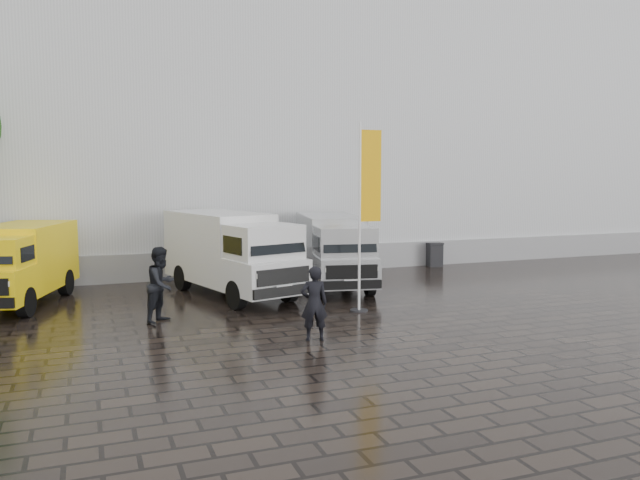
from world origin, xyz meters
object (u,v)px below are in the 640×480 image
object	(u,v)px
van_white	(232,255)
flagpole	(366,206)
van_yellow	(17,266)
van_silver	(334,252)
wheelie_bin	(435,254)
person_front	(314,303)
person_tent	(162,284)

from	to	relation	value
van_white	flagpole	size ratio (longest dim) A/B	1.14
van_white	flagpole	bearing A→B (deg)	-64.69
van_yellow	van_silver	size ratio (longest dim) A/B	0.91
wheelie_bin	person_front	world-z (taller)	person_front
wheelie_bin	person_front	size ratio (longest dim) A/B	0.57
person_front	person_tent	distance (m)	4.31
person_tent	van_silver	bearing A→B (deg)	-21.62
van_silver	person_tent	world-z (taller)	van_silver
van_silver	person_tent	bearing A→B (deg)	-141.82
van_white	wheelie_bin	size ratio (longest dim) A/B	6.04
van_silver	flagpole	size ratio (longest dim) A/B	1.06
flagpole	person_front	world-z (taller)	flagpole
person_front	flagpole	bearing A→B (deg)	-123.12
van_silver	flagpole	distance (m)	4.16
van_silver	van_yellow	bearing A→B (deg)	-171.85
person_front	wheelie_bin	bearing A→B (deg)	-122.00
person_tent	van_yellow	bearing A→B (deg)	86.79
van_white	van_silver	world-z (taller)	van_white
van_yellow	flagpole	xyz separation A→B (m)	(9.06, -4.18, 1.75)
van_silver	person_front	xyz separation A→B (m)	(-2.96, -6.17, -0.33)
person_front	van_silver	bearing A→B (deg)	-104.15
wheelie_bin	van_yellow	bearing A→B (deg)	-160.68
flagpole	wheelie_bin	bearing A→B (deg)	46.94
person_front	person_tent	world-z (taller)	person_tent
van_white	person_front	size ratio (longest dim) A/B	3.45
wheelie_bin	van_silver	bearing A→B (deg)	-142.66
flagpole	wheelie_bin	distance (m)	9.37
van_yellow	van_silver	distance (m)	9.63
van_yellow	van_white	size ratio (longest dim) A/B	0.84
person_tent	van_white	bearing A→B (deg)	-0.17
van_silver	wheelie_bin	distance (m)	6.34
van_yellow	van_silver	world-z (taller)	van_silver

